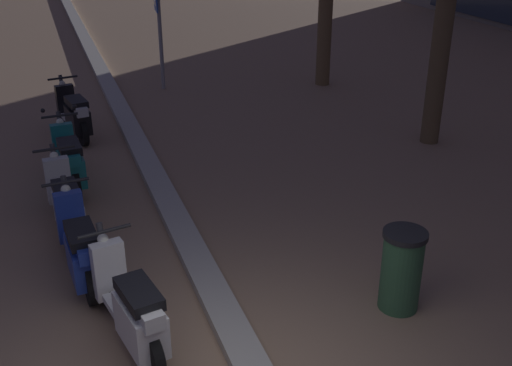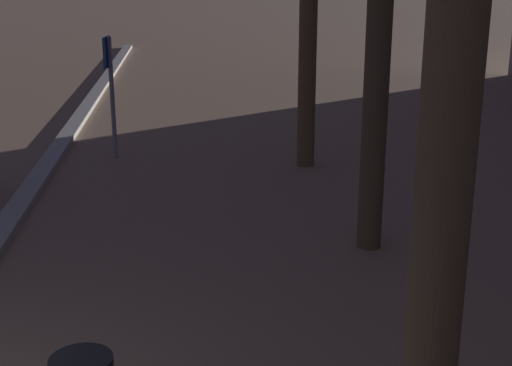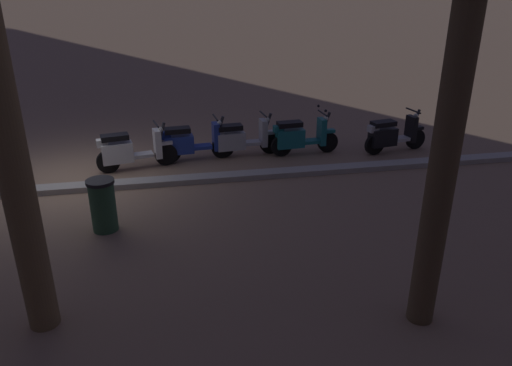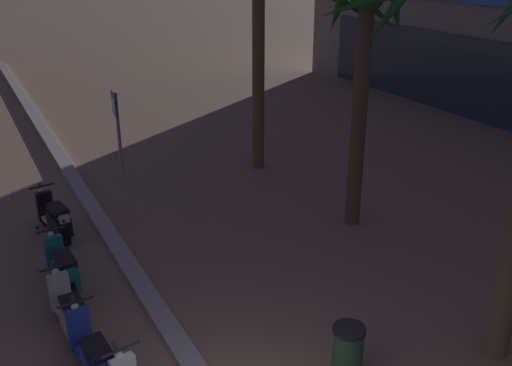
{
  "view_description": "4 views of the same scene",
  "coord_description": "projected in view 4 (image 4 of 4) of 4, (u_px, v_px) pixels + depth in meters",
  "views": [
    {
      "loc": [
        3.84,
        -1.1,
        4.16
      ],
      "look_at": [
        -2.41,
        1.14,
        1.08
      ],
      "focal_mm": 43.51,
      "sensor_mm": 36.0,
      "label": 1
    },
    {
      "loc": [
        3.83,
        3.17,
        3.77
      ],
      "look_at": [
        -4.76,
        3.97,
        1.12
      ],
      "focal_mm": 50.52,
      "sensor_mm": 36.0,
      "label": 2
    },
    {
      "loc": [
        -2.17,
        10.38,
        4.19
      ],
      "look_at": [
        -3.46,
        3.55,
        1.22
      ],
      "focal_mm": 34.67,
      "sensor_mm": 36.0,
      "label": 3
    },
    {
      "loc": [
        4.38,
        -2.02,
        5.93
      ],
      "look_at": [
        -5.91,
        3.42,
        1.16
      ],
      "focal_mm": 40.71,
      "sensor_mm": 36.0,
      "label": 4
    }
  ],
  "objects": [
    {
      "name": "scooter_black_last_in_row",
      "position": [
        55.0,
        218.0,
        12.57
      ],
      "size": [
        1.74,
        0.65,
        1.04
      ],
      "color": "black",
      "rests_on": "ground"
    },
    {
      "name": "scooter_teal_second_in_line",
      "position": [
        63.0,
        269.0,
        10.57
      ],
      "size": [
        1.74,
        0.56,
        1.17
      ],
      "color": "black",
      "rests_on": "ground"
    },
    {
      "name": "scooter_silver_mid_rear",
      "position": [
        70.0,
        313.0,
        9.33
      ],
      "size": [
        1.75,
        0.56,
        1.04
      ],
      "color": "black",
      "rests_on": "ground"
    },
    {
      "name": "scooter_blue_mid_front",
      "position": [
        93.0,
        356.0,
        8.35
      ],
      "size": [
        1.82,
        0.56,
        1.04
      ],
      "color": "black",
      "rests_on": "ground"
    },
    {
      "name": "crossing_sign",
      "position": [
        117.0,
        126.0,
        15.34
      ],
      "size": [
        0.6,
        0.14,
        2.4
      ],
      "color": "#939399",
      "rests_on": "ground"
    },
    {
      "name": "palm_tree_by_mall_entrance",
      "position": [
        364.0,
        44.0,
        11.87
      ],
      "size": [
        2.06,
        2.1,
        5.43
      ],
      "color": "brown",
      "rests_on": "ground"
    },
    {
      "name": "litter_bin",
      "position": [
        347.0,
        355.0,
        8.33
      ],
      "size": [
        0.48,
        0.48,
        0.95
      ],
      "color": "#2D5638",
      "rests_on": "ground"
    }
  ]
}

